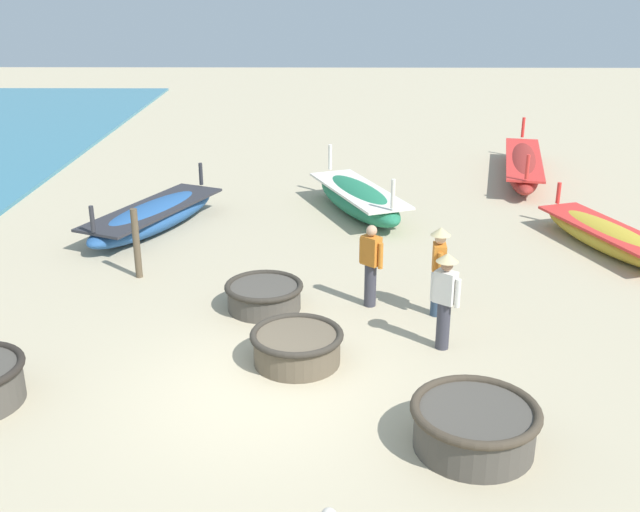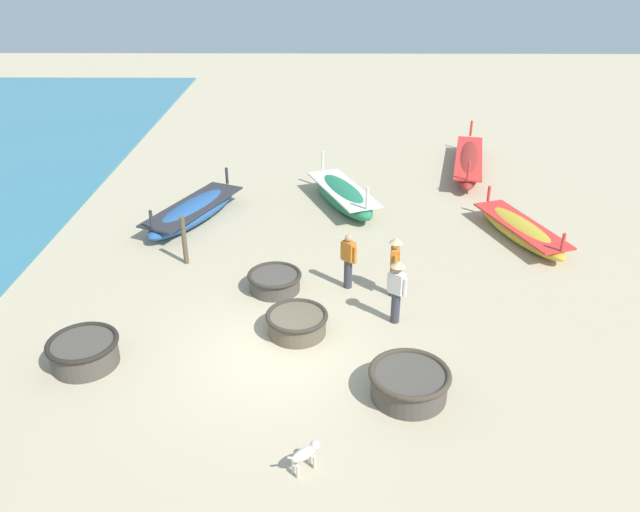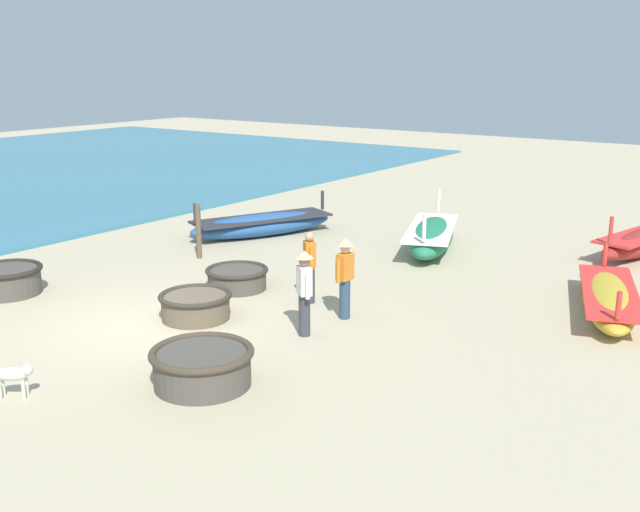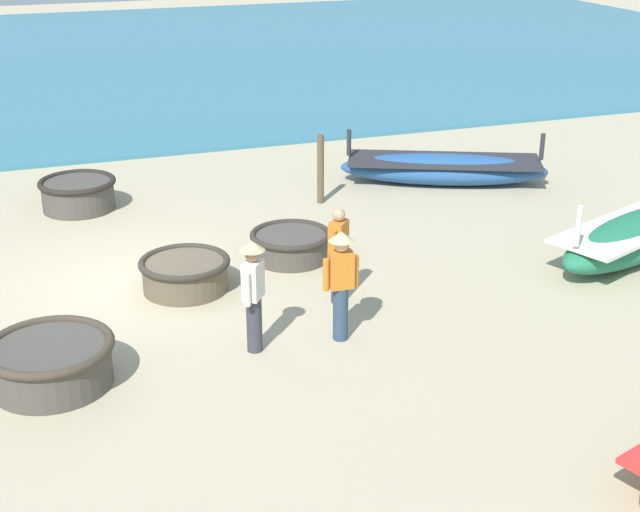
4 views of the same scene
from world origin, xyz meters
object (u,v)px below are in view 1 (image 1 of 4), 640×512
(long_boat_ochre_hull, at_px, (523,165))
(fisherman_standing_right, at_px, (445,295))
(mooring_post_mid_beach, at_px, (136,244))
(long_boat_white_hull, at_px, (358,199))
(fisherman_hauling, at_px, (371,264))
(long_boat_red_hull, at_px, (608,237))
(coracle_nearest, at_px, (474,425))
(fisherman_standing_left, at_px, (439,266))
(coracle_beside_post, at_px, (264,295))
(coracle_far_right, at_px, (297,346))
(long_boat_green_hull, at_px, (154,216))

(long_boat_ochre_hull, relative_size, fisherman_standing_right, 3.61)
(long_boat_ochre_hull, relative_size, mooring_post_mid_beach, 4.17)
(long_boat_white_hull, bearing_deg, fisherman_hauling, -89.97)
(long_boat_red_hull, xyz_separation_m, fisherman_hauling, (-5.44, -3.05, 0.53))
(coracle_nearest, relative_size, fisherman_hauling, 1.08)
(long_boat_white_hull, relative_size, fisherman_standing_left, 2.61)
(coracle_nearest, distance_m, coracle_beside_post, 5.26)
(coracle_far_right, relative_size, fisherman_standing_left, 0.89)
(long_boat_green_hull, distance_m, fisherman_hauling, 6.60)
(fisherman_standing_left, bearing_deg, coracle_nearest, -90.94)
(coracle_nearest, bearing_deg, fisherman_hauling, 104.07)
(coracle_nearest, xyz_separation_m, mooring_post_mid_beach, (-5.73, 5.77, 0.38))
(long_boat_ochre_hull, height_order, fisherman_standing_left, fisherman_standing_left)
(long_boat_green_hull, bearing_deg, long_boat_ochre_hull, 26.17)
(long_boat_ochre_hull, xyz_separation_m, fisherman_standing_right, (-3.98, -10.93, 0.58))
(coracle_nearest, relative_size, long_boat_ochre_hull, 0.28)
(long_boat_green_hull, distance_m, fisherman_standing_right, 8.55)
(coracle_beside_post, xyz_separation_m, long_boat_ochre_hull, (7.03, 9.42, 0.11))
(coracle_far_right, bearing_deg, long_boat_ochre_hull, 60.97)
(fisherman_hauling, height_order, mooring_post_mid_beach, fisherman_hauling)
(fisherman_standing_left, bearing_deg, long_boat_red_hull, 38.95)
(long_boat_ochre_hull, bearing_deg, fisherman_standing_left, -111.97)
(coracle_far_right, xyz_separation_m, long_boat_white_hull, (1.27, 7.82, 0.11))
(long_boat_ochre_hull, xyz_separation_m, fisherman_standing_left, (-3.90, -9.67, 0.58))
(coracle_nearest, distance_m, long_boat_white_hull, 10.14)
(coracle_far_right, xyz_separation_m, coracle_nearest, (2.38, -2.26, 0.05))
(coracle_far_right, height_order, long_boat_white_hull, long_boat_white_hull)
(coracle_nearest, relative_size, fisherman_standing_right, 1.01)
(fisherman_hauling, bearing_deg, mooring_post_mid_beach, 163.80)
(long_boat_green_hull, distance_m, long_boat_white_hull, 5.12)
(mooring_post_mid_beach, bearing_deg, long_boat_white_hull, 43.02)
(fisherman_hauling, distance_m, mooring_post_mid_beach, 4.81)
(long_boat_green_hull, relative_size, long_boat_white_hull, 1.07)
(fisherman_standing_right, bearing_deg, long_boat_green_hull, 135.22)
(long_boat_red_hull, height_order, mooring_post_mid_beach, mooring_post_mid_beach)
(long_boat_red_hull, xyz_separation_m, fisherman_standing_right, (-4.34, -4.71, 0.65))
(long_boat_white_hull, height_order, mooring_post_mid_beach, mooring_post_mid_beach)
(long_boat_red_hull, relative_size, mooring_post_mid_beach, 2.97)
(long_boat_white_hull, bearing_deg, coracle_far_right, -99.22)
(coracle_beside_post, relative_size, fisherman_standing_left, 0.86)
(fisherman_standing_right, height_order, fisherman_hauling, fisherman_standing_right)
(long_boat_ochre_hull, bearing_deg, long_boat_green_hull, -153.83)
(coracle_beside_post, distance_m, mooring_post_mid_beach, 3.09)
(long_boat_red_hull, relative_size, fisherman_hauling, 2.74)
(coracle_nearest, distance_m, mooring_post_mid_beach, 8.14)
(coracle_nearest, xyz_separation_m, fisherman_standing_right, (-0.01, 2.76, 0.62))
(long_boat_green_hull, relative_size, mooring_post_mid_beach, 3.21)
(coracle_far_right, xyz_separation_m, coracle_beside_post, (-0.68, 2.02, -0.02))
(coracle_far_right, relative_size, coracle_beside_post, 1.03)
(coracle_far_right, height_order, fisherman_standing_right, fisherman_standing_right)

